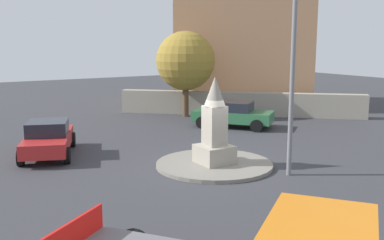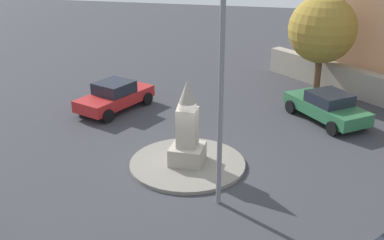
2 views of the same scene
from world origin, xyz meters
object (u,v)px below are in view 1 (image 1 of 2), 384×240
monument (215,128)px  streetlamp (294,23)px  car_green_parked_left (234,114)px  tree_near_wall (185,61)px  car_red_approaching (48,138)px  corner_building (246,43)px

monument → streetlamp: (1.59, -2.27, 3.74)m
car_green_parked_left → tree_near_wall: (-0.39, 4.40, 2.67)m
streetlamp → tree_near_wall: bearing=75.7°
monument → car_red_approaching: 6.88m
monument → streetlamp: streetlamp is taller
monument → car_green_parked_left: bearing=48.2°
corner_building → monument: bearing=-131.9°
car_green_parked_left → streetlamp: bearing=-113.9°
car_green_parked_left → tree_near_wall: 5.16m
monument → car_red_approaching: size_ratio=0.73×
monument → streetlamp: bearing=-54.9°
monument → tree_near_wall: bearing=64.9°
tree_near_wall → car_red_approaching: bearing=-151.0°
car_green_parked_left → corner_building: bearing=48.0°
streetlamp → tree_near_wall: size_ratio=1.66×
monument → car_green_parked_left: monument is taller
car_red_approaching → tree_near_wall: bearing=29.0°
streetlamp → tree_near_wall: (3.18, 12.43, -1.81)m
corner_building → car_green_parked_left: bearing=-132.0°
monument → corner_building: (11.20, 12.47, 3.00)m
streetlamp → corner_building: bearing=56.9°
streetlamp → car_green_parked_left: bearing=66.1°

